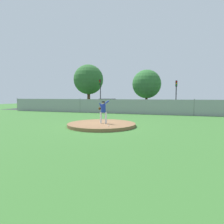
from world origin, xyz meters
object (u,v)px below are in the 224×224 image
object	(u,v)px
baseball	(109,126)
traffic_light_far	(176,90)
parked_car_silver	(70,105)
parked_car_white	(88,105)
pitcher_youth	(103,110)
parked_car_slate	(107,105)
traffic_light_near	(100,89)
traffic_cone_orange	(137,109)
parked_car_charcoal	(172,106)

from	to	relation	value
baseball	traffic_light_far	size ratio (longest dim) A/B	0.02
parked_car_silver	parked_car_white	xyz separation A→B (m)	(3.16, -0.03, 0.04)
pitcher_youth	traffic_light_far	distance (m)	19.21
pitcher_youth	parked_car_slate	xyz separation A→B (m)	(-4.88, 14.59, -0.35)
traffic_light_far	parked_car_white	bearing A→B (deg)	-162.91
parked_car_slate	traffic_light_far	bearing A→B (deg)	21.53
parked_car_white	traffic_light_near	size ratio (longest dim) A/B	0.87
baseball	parked_car_white	size ratio (longest dim) A/B	0.02
traffic_light_near	pitcher_youth	bearing A→B (deg)	-67.74
baseball	parked_car_slate	world-z (taller)	parked_car_slate
parked_car_slate	parked_car_white	size ratio (longest dim) A/B	1.05
parked_car_silver	traffic_cone_orange	bearing A→B (deg)	1.96
parked_car_silver	parked_car_white	world-z (taller)	parked_car_white
baseball	parked_car_white	bearing A→B (deg)	119.69
traffic_light_far	parked_car_charcoal	bearing A→B (deg)	-97.72
baseball	parked_car_silver	world-z (taller)	parked_car_silver
parked_car_white	traffic_light_far	size ratio (longest dim) A/B	0.97
baseball	traffic_cone_orange	bearing A→B (deg)	94.36
pitcher_youth	parked_car_white	distance (m)	16.57
parked_car_charcoal	parked_car_slate	xyz separation A→B (m)	(-9.28, 0.12, 0.06)
traffic_light_near	parked_car_silver	bearing A→B (deg)	-127.36
parked_car_silver	parked_car_charcoal	bearing A→B (deg)	-0.11
traffic_light_near	parked_car_charcoal	bearing A→B (deg)	-20.47
traffic_cone_orange	traffic_light_near	distance (m)	9.02
parked_car_charcoal	traffic_light_near	size ratio (longest dim) A/B	0.83
pitcher_youth	parked_car_white	size ratio (longest dim) A/B	0.37
traffic_light_near	parked_car_white	bearing A→B (deg)	-93.65
baseball	parked_car_charcoal	size ratio (longest dim) A/B	0.02
baseball	traffic_light_far	bearing A→B (deg)	77.98
pitcher_youth	baseball	size ratio (longest dim) A/B	21.97
parked_car_white	traffic_light_far	bearing A→B (deg)	17.09
pitcher_youth	baseball	xyz separation A→B (m)	(0.78, -1.06, -0.93)
baseball	parked_car_white	world-z (taller)	parked_car_white
parked_car_charcoal	traffic_cone_orange	xyz separation A→B (m)	(-4.83, 0.40, -0.52)
parked_car_charcoal	parked_car_white	world-z (taller)	parked_car_white
pitcher_youth	parked_car_charcoal	size ratio (longest dim) A/B	0.39
parked_car_white	traffic_light_near	distance (m)	5.27
pitcher_youth	parked_car_charcoal	world-z (taller)	pitcher_youth
traffic_light_far	baseball	bearing A→B (deg)	-102.02
baseball	parked_car_slate	bearing A→B (deg)	109.88
pitcher_youth	traffic_light_near	distance (m)	20.67
pitcher_youth	traffic_light_far	size ratio (longest dim) A/B	0.36
parked_car_silver	traffic_light_near	size ratio (longest dim) A/B	0.88
traffic_cone_orange	traffic_light_far	xyz separation A→B (m)	(5.37, 3.60, 2.85)
parked_car_silver	parked_car_slate	bearing A→B (deg)	0.83
parked_car_charcoal	traffic_light_far	size ratio (longest dim) A/B	0.93
parked_car_silver	parked_car_slate	distance (m)	6.35
parked_car_white	baseball	bearing A→B (deg)	-60.31
pitcher_youth	parked_car_silver	xyz separation A→B (m)	(-11.23, 14.50, -0.42)
parked_car_silver	parked_car_white	distance (m)	3.16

